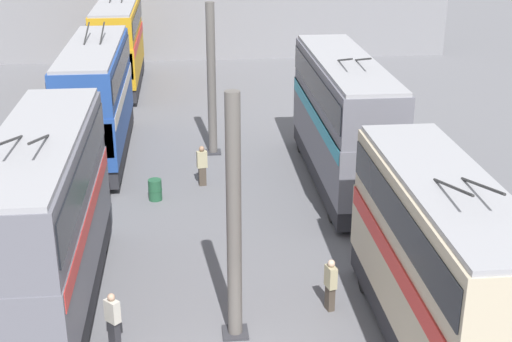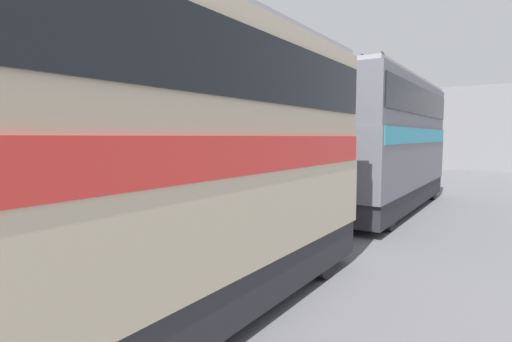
% 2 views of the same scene
% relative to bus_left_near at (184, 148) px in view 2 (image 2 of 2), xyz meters
% --- Properties ---
extents(depot_back_wall, '(0.50, 36.00, 7.47)m').
position_rel_bus_left_near_xyz_m(depot_back_wall, '(35.70, 5.22, 0.91)').
color(depot_back_wall, gray).
rests_on(depot_back_wall, ground_plane).
extents(support_column_near, '(0.72, 0.72, 7.03)m').
position_rel_bus_left_near_xyz_m(support_column_near, '(1.22, 5.22, 0.57)').
color(support_column_near, '#605B56').
rests_on(support_column_near, ground_plane).
extents(support_column_far, '(0.72, 0.72, 7.03)m').
position_rel_bus_left_near_xyz_m(support_column_far, '(15.96, 5.22, 0.57)').
color(support_column_far, '#605B56').
rests_on(support_column_far, ground_plane).
extents(bus_left_near, '(9.01, 2.54, 5.59)m').
position_rel_bus_left_near_xyz_m(bus_left_near, '(0.00, 0.00, 0.00)').
color(bus_left_near, black).
rests_on(bus_left_near, ground_plane).
extents(bus_left_far, '(10.56, 2.54, 5.91)m').
position_rel_bus_left_near_xyz_m(bus_left_far, '(11.84, -0.00, 0.19)').
color(bus_left_far, black).
rests_on(bus_left_far, ground_plane).
extents(bus_right_near, '(9.81, 2.54, 6.05)m').
position_rel_bus_left_near_xyz_m(bus_right_near, '(3.09, 10.45, 0.27)').
color(bus_right_near, black).
rests_on(bus_right_near, ground_plane).
extents(bus_right_mid, '(9.80, 2.54, 5.82)m').
position_rel_bus_left_near_xyz_m(bus_right_mid, '(16.08, 10.45, 0.14)').
color(bus_right_mid, black).
rests_on(bus_right_mid, ground_plane).
extents(bus_right_far, '(9.28, 2.54, 5.84)m').
position_rel_bus_left_near_xyz_m(bus_right_far, '(28.33, 10.45, 0.15)').
color(bus_right_far, black).
rests_on(bus_right_far, ground_plane).
extents(person_by_left_row, '(0.47, 0.34, 1.66)m').
position_rel_bus_left_near_xyz_m(person_by_left_row, '(2.19, 2.35, -1.95)').
color(person_by_left_row, '#473D33').
rests_on(person_by_left_row, ground_plane).
extents(person_aisle_midway, '(0.31, 0.45, 1.75)m').
position_rel_bus_left_near_xyz_m(person_aisle_midway, '(12.08, 5.83, -1.89)').
color(person_aisle_midway, '#473D33').
rests_on(person_aisle_midway, ground_plane).
extents(person_by_right_row, '(0.47, 0.47, 1.60)m').
position_rel_bus_left_near_xyz_m(person_by_right_row, '(1.04, 8.54, -1.98)').
color(person_by_right_row, '#2D2D33').
rests_on(person_by_right_row, ground_plane).
extents(oil_drum, '(0.56, 0.56, 0.86)m').
position_rel_bus_left_near_xyz_m(oil_drum, '(10.76, 7.75, -2.39)').
color(oil_drum, '#235638').
rests_on(oil_drum, ground_plane).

